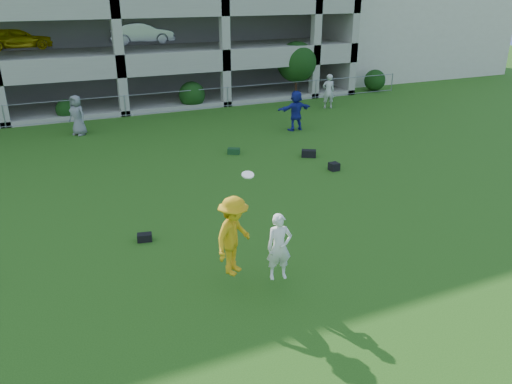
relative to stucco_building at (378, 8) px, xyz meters
name	(u,v)px	position (x,y,z in m)	size (l,w,h in m)	color
ground	(280,299)	(-23.00, -28.00, -5.00)	(100.00, 100.00, 0.00)	#235114
stucco_building	(378,8)	(0.00, 0.00, 0.00)	(16.00, 14.00, 10.00)	beige
bystander_c	(77,115)	(-25.72, -11.76, -4.04)	(0.94, 0.61, 1.91)	gray
bystander_d	(296,110)	(-15.77, -15.23, -4.01)	(1.83, 0.58, 1.97)	#212B9B
bystander_e	(328,91)	(-11.73, -11.68, -4.01)	(0.72, 0.47, 1.98)	silver
bag_black_b	(145,237)	(-25.21, -23.93, -4.89)	(0.40, 0.25, 0.22)	black
crate_d	(334,167)	(-17.20, -21.07, -4.85)	(0.35, 0.35, 0.30)	black
bag_black_e	(309,153)	(-17.28, -19.24, -4.85)	(0.60, 0.30, 0.30)	black
bag_green_g	(234,151)	(-20.01, -17.58, -4.88)	(0.50, 0.30, 0.25)	black
frisbee_contest	(242,238)	(-23.58, -27.18, -3.70)	(1.97, 1.36, 2.63)	gold
fence	(125,106)	(-23.00, -9.00, -4.39)	(36.06, 0.06, 1.20)	gray
shrub_row	(201,81)	(-18.41, -8.30, -3.49)	(34.38, 2.52, 3.50)	#163D11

